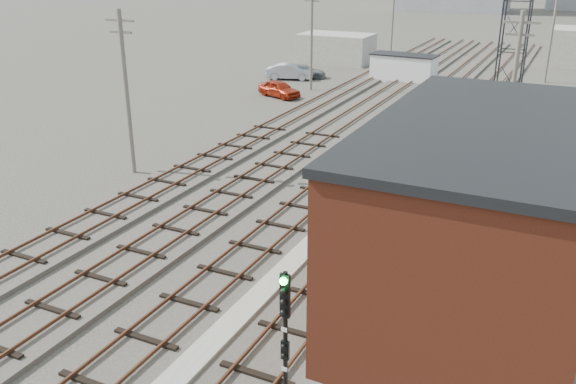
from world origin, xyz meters
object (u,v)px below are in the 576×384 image
Objects in this scene: switch_stand at (386,134)px; site_trailer at (404,68)px; signal_mast at (285,330)px; car_red at (279,89)px; car_silver at (290,72)px; car_grey at (304,71)px.

site_trailer is (-4.70, 20.61, 0.73)m from switch_stand.
site_trailer reaches higher than switch_stand.
signal_mast is 47.16m from site_trailer.
switch_stand is at bearing -105.27° from car_red.
site_trailer reaches higher than car_silver.
car_grey is at bearing 133.60° from switch_stand.
switch_stand is at bearing 101.14° from signal_mast.
car_red is (-7.75, -11.47, -0.61)m from site_trailer.
signal_mast reaches higher than car_red.
car_silver is (-20.10, 42.24, -1.71)m from signal_mast.
switch_stand is at bearing -161.01° from car_grey.
signal_mast is at bearing -74.47° from site_trailer.
car_red reaches higher than car_grey.
car_silver is at bearing -155.81° from site_trailer.
signal_mast reaches higher than car_silver.
car_grey is (0.91, 1.30, -0.12)m from car_silver.
car_red is 0.91× the size of car_silver.
site_trailer is 11.09m from car_silver.
car_red reaches higher than switch_stand.
car_grey is at bearing -52.05° from car_silver.
car_silver reaches higher than car_red.
site_trailer is at bearing -13.05° from car_red.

